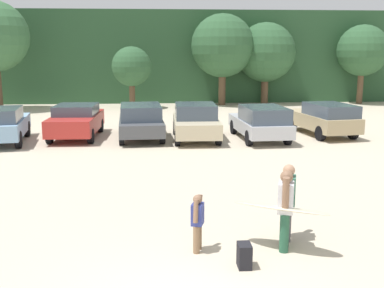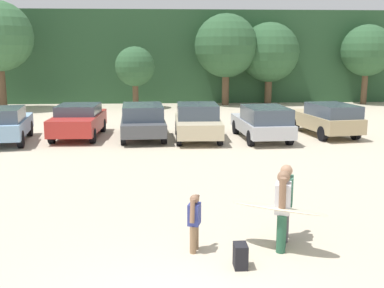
{
  "view_description": "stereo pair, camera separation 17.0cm",
  "coord_description": "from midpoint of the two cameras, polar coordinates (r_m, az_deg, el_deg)",
  "views": [
    {
      "loc": [
        -0.23,
        -6.19,
        3.89
      ],
      "look_at": [
        0.73,
        7.66,
        1.12
      ],
      "focal_mm": 43.79,
      "sensor_mm": 36.0,
      "label": 1
    },
    {
      "loc": [
        -0.07,
        -6.2,
        3.89
      ],
      "look_at": [
        0.73,
        7.66,
        1.12
      ],
      "focal_mm": 43.79,
      "sensor_mm": 36.0,
      "label": 2
    }
  ],
  "objects": [
    {
      "name": "hillside_ridge",
      "position": [
        41.24,
        -3.86,
        10.62
      ],
      "size": [
        108.0,
        12.0,
        6.86
      ],
      "primitive_type": "cube",
      "color": "#284C2D",
      "rests_on": "ground_plane"
    },
    {
      "name": "parked_car_dark_gray",
      "position": [
        21.11,
        -6.48,
        2.88
      ],
      "size": [
        2.18,
        4.47,
        1.55
      ],
      "rotation": [
        0.0,
        0.0,
        1.64
      ],
      "color": "#4C4F54",
      "rests_on": "ground_plane"
    },
    {
      "name": "tree_ridge_back",
      "position": [
        35.45,
        8.83,
        10.95
      ],
      "size": [
        4.35,
        4.35,
        5.95
      ],
      "color": "brown",
      "rests_on": "ground_plane"
    },
    {
      "name": "parked_car_champagne",
      "position": [
        20.79,
        0.21,
        2.78
      ],
      "size": [
        1.96,
        4.11,
        1.58
      ],
      "rotation": [
        0.0,
        0.0,
        1.57
      ],
      "color": "beige",
      "rests_on": "ground_plane"
    },
    {
      "name": "tree_far_right",
      "position": [
        37.13,
        19.94,
        10.63
      ],
      "size": [
        3.73,
        3.73,
        5.78
      ],
      "color": "brown",
      "rests_on": "ground_plane"
    },
    {
      "name": "surfboard_cream",
      "position": [
        9.39,
        10.27,
        -7.7
      ],
      "size": [
        1.94,
        1.4,
        0.19
      ],
      "rotation": [
        0.0,
        0.0,
        2.63
      ],
      "color": "beige"
    },
    {
      "name": "backpack_dropped",
      "position": [
        8.8,
        5.83,
        -13.37
      ],
      "size": [
        0.24,
        0.34,
        0.45
      ],
      "color": "black",
      "rests_on": "ground_plane"
    },
    {
      "name": "tree_center_left",
      "position": [
        34.27,
        3.6,
        11.84
      ],
      "size": [
        4.51,
        4.51,
        6.51
      ],
      "color": "brown",
      "rests_on": "ground_plane"
    },
    {
      "name": "person_child",
      "position": [
        9.25,
        0.15,
        -9.19
      ],
      "size": [
        0.29,
        0.53,
        1.16
      ],
      "rotation": [
        0.0,
        0.0,
        2.84
      ],
      "color": "#8C6B4C",
      "rests_on": "ground_plane"
    },
    {
      "name": "person_companion",
      "position": [
        9.92,
        11.12,
        -6.41
      ],
      "size": [
        0.4,
        0.76,
        1.61
      ],
      "rotation": [
        0.0,
        0.0,
        2.84
      ],
      "color": "#4C4C51",
      "rests_on": "ground_plane"
    },
    {
      "name": "parked_car_silver",
      "position": [
        20.86,
        8.15,
        2.69
      ],
      "size": [
        2.12,
        4.55,
        1.54
      ],
      "rotation": [
        0.0,
        0.0,
        1.63
      ],
      "color": "silver",
      "rests_on": "ground_plane"
    },
    {
      "name": "person_adult",
      "position": [
        9.41,
        10.82,
        -7.34
      ],
      "size": [
        0.4,
        0.68,
        1.62
      ],
      "rotation": [
        0.0,
        0.0,
        2.84
      ],
      "color": "#26593F",
      "rests_on": "ground_plane"
    },
    {
      "name": "parked_car_red",
      "position": [
        21.92,
        -14.13,
        2.82
      ],
      "size": [
        2.03,
        4.41,
        1.49
      ],
      "rotation": [
        0.0,
        0.0,
        1.55
      ],
      "color": "#B72D28",
      "rests_on": "ground_plane"
    },
    {
      "name": "parked_car_tan",
      "position": [
        22.62,
        15.57,
        3.07
      ],
      "size": [
        2.42,
        4.57,
        1.53
      ],
      "rotation": [
        0.0,
        0.0,
        1.73
      ],
      "color": "tan",
      "rests_on": "ground_plane"
    },
    {
      "name": "tree_center",
      "position": [
        32.29,
        -7.53,
        9.3
      ],
      "size": [
        2.68,
        2.68,
        4.19
      ],
      "color": "brown",
      "rests_on": "ground_plane"
    },
    {
      "name": "parked_car_sky_blue",
      "position": [
        21.46,
        -22.57,
        2.24
      ],
      "size": [
        2.52,
        4.42,
        1.57
      ],
      "rotation": [
        0.0,
        0.0,
        1.71
      ],
      "color": "#84ADD1",
      "rests_on": "ground_plane"
    }
  ]
}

